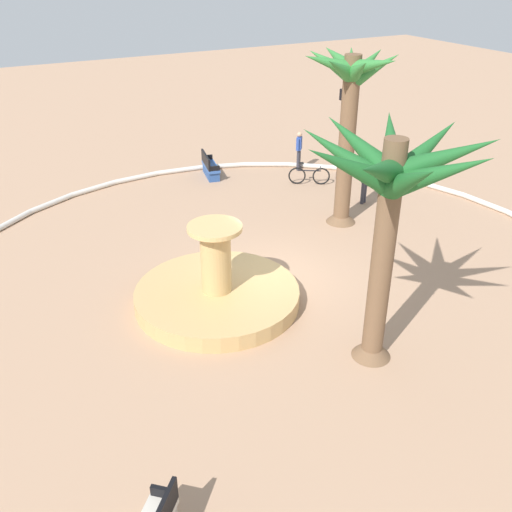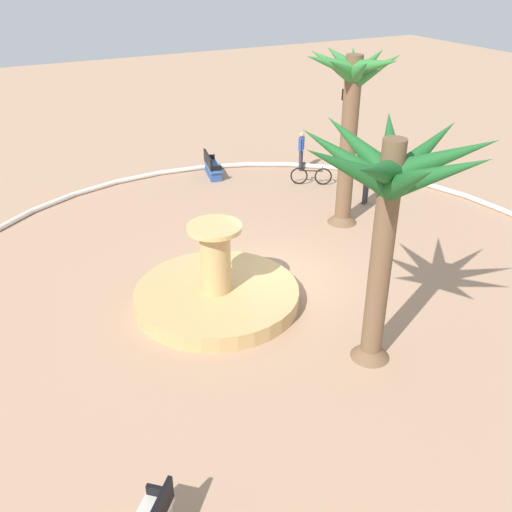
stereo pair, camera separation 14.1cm
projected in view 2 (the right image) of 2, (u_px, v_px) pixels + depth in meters
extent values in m
plane|color=tan|center=(272.00, 279.00, 17.04)|extent=(80.00, 80.00, 0.00)
torus|color=silver|center=(272.00, 277.00, 16.99)|extent=(20.21, 20.21, 0.20)
cylinder|color=tan|center=(217.00, 296.00, 15.82)|extent=(4.54, 4.54, 0.45)
cylinder|color=#236093|center=(217.00, 297.00, 15.83)|extent=(3.99, 3.99, 0.34)
cylinder|color=tan|center=(216.00, 260.00, 15.28)|extent=(0.82, 0.82, 1.81)
cylinder|color=#E0B370|center=(214.00, 228.00, 14.82)|extent=(1.45, 1.45, 0.12)
cylinder|color=brown|center=(381.00, 258.00, 12.57)|extent=(0.50, 0.50, 5.39)
cone|color=brown|center=(371.00, 348.00, 13.73)|extent=(0.95, 0.95, 0.50)
cone|color=#1E6028|center=(358.00, 145.00, 12.21)|extent=(2.28, 0.84, 1.31)
cone|color=#1E6028|center=(346.00, 158.00, 11.83)|extent=(2.00, 1.87, 1.51)
cone|color=#1E6028|center=(350.00, 168.00, 11.22)|extent=(0.82, 2.25, 1.47)
cone|color=#1E6028|center=(377.00, 171.00, 10.66)|extent=(1.70, 2.18, 1.23)
cone|color=#1E6028|center=(409.00, 181.00, 10.70)|extent=(2.23, 1.31, 1.54)
cone|color=#1E6028|center=(438.00, 174.00, 11.00)|extent=(2.23, 1.38, 1.51)
cone|color=#1E6028|center=(445.00, 157.00, 11.43)|extent=(1.59, 2.22, 1.26)
cone|color=#1E6028|center=(424.00, 150.00, 12.04)|extent=(0.97, 2.28, 1.39)
cone|color=#1E6028|center=(390.00, 141.00, 12.35)|extent=(2.15, 1.75, 1.24)
cylinder|color=brown|center=(348.00, 144.00, 19.23)|extent=(0.56, 0.56, 5.77)
cone|color=brown|center=(342.00, 216.00, 20.48)|extent=(1.06, 1.06, 0.50)
cone|color=#337F38|center=(340.00, 59.00, 18.59)|extent=(1.75, 0.59, 1.02)
cone|color=#337F38|center=(332.00, 63.00, 18.34)|extent=(1.76, 1.41, 1.17)
cone|color=#337F38|center=(330.00, 63.00, 17.83)|extent=(1.03, 1.83, 1.00)
cone|color=#337F38|center=(342.00, 69.00, 17.49)|extent=(1.23, 1.81, 1.18)
cone|color=#337F38|center=(360.00, 70.00, 17.34)|extent=(1.82, 1.19, 1.17)
cone|color=#337F38|center=(375.00, 65.00, 17.43)|extent=(1.82, 0.98, 0.96)
cone|color=#337F38|center=(377.00, 68.00, 18.04)|extent=(1.32, 1.76, 1.32)
cone|color=#337F38|center=(368.00, 64.00, 18.47)|extent=(1.00, 1.81, 1.24)
cone|color=#337F38|center=(353.00, 63.00, 18.68)|extent=(1.74, 1.42, 1.26)
cube|color=black|center=(159.00, 492.00, 9.69)|extent=(0.36, 0.39, 0.24)
cube|color=#335BA8|center=(213.00, 166.00, 24.52)|extent=(1.67, 0.84, 0.12)
cube|color=black|center=(208.00, 160.00, 24.33)|extent=(1.58, 0.43, 0.50)
cube|color=#2B4E8F|center=(213.00, 172.00, 24.64)|extent=(1.54, 0.77, 0.39)
cube|color=black|center=(210.00, 157.00, 25.09)|extent=(0.18, 0.46, 0.24)
cube|color=black|center=(216.00, 169.00, 23.81)|extent=(0.18, 0.46, 0.24)
cylinder|color=black|center=(344.00, 141.00, 23.57)|extent=(0.12, 0.12, 3.34)
cylinder|color=black|center=(341.00, 176.00, 24.30)|extent=(0.28, 0.28, 0.30)
cube|color=black|center=(347.00, 95.00, 22.68)|extent=(0.32, 0.32, 0.44)
sphere|color=#F2EDCC|center=(347.00, 95.00, 22.68)|extent=(0.22, 0.22, 0.22)
cone|color=black|center=(348.00, 88.00, 22.54)|extent=(0.20, 0.20, 0.18)
torus|color=black|center=(323.00, 176.00, 23.67)|extent=(0.43, 0.64, 0.72)
torus|color=black|center=(299.00, 176.00, 23.73)|extent=(0.43, 0.64, 0.72)
cylinder|color=black|center=(311.00, 171.00, 23.59)|extent=(0.54, 0.83, 0.05)
cylinder|color=black|center=(303.00, 167.00, 23.54)|extent=(0.04, 0.04, 0.30)
cube|color=black|center=(303.00, 163.00, 23.46)|extent=(0.19, 0.22, 0.06)
cylinder|color=black|center=(322.00, 168.00, 23.49)|extent=(0.39, 0.26, 0.03)
torus|color=black|center=(387.00, 185.00, 22.83)|extent=(0.72, 0.20, 0.72)
torus|color=black|center=(368.00, 178.00, 23.52)|extent=(0.72, 0.20, 0.72)
cylinder|color=#1E66B2|center=(378.00, 176.00, 23.06)|extent=(0.94, 0.24, 0.05)
cylinder|color=#1E66B2|center=(372.00, 170.00, 23.23)|extent=(0.04, 0.04, 0.30)
cube|color=black|center=(372.00, 166.00, 23.15)|extent=(0.22, 0.14, 0.06)
cylinder|color=#1E66B2|center=(387.00, 176.00, 22.69)|extent=(0.12, 0.44, 0.03)
cylinder|color=#33333D|center=(301.00, 159.00, 25.32)|extent=(0.14, 0.14, 0.91)
cylinder|color=#33333D|center=(300.00, 160.00, 25.16)|extent=(0.14, 0.14, 0.91)
cube|color=#2D4CA5|center=(301.00, 144.00, 24.89)|extent=(0.38, 0.38, 0.56)
sphere|color=tan|center=(302.00, 135.00, 24.70)|extent=(0.22, 0.22, 0.22)
cylinder|color=#2D4CA5|center=(302.00, 142.00, 25.08)|extent=(0.09, 0.09, 0.53)
cylinder|color=#2D4CA5|center=(300.00, 145.00, 24.71)|extent=(0.09, 0.09, 0.53)
cylinder|color=#33333D|center=(367.00, 192.00, 21.95)|extent=(0.14, 0.14, 0.90)
cylinder|color=#33333D|center=(364.00, 193.00, 21.83)|extent=(0.14, 0.14, 0.90)
cube|color=#338C4C|center=(367.00, 174.00, 21.54)|extent=(0.33, 0.39, 0.56)
sphere|color=tan|center=(368.00, 164.00, 21.35)|extent=(0.22, 0.22, 0.22)
cylinder|color=#338C4C|center=(370.00, 173.00, 21.70)|extent=(0.09, 0.09, 0.53)
cylinder|color=#338C4C|center=(365.00, 176.00, 21.39)|extent=(0.09, 0.09, 0.53)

